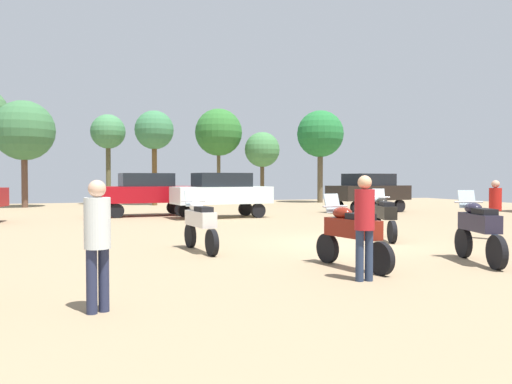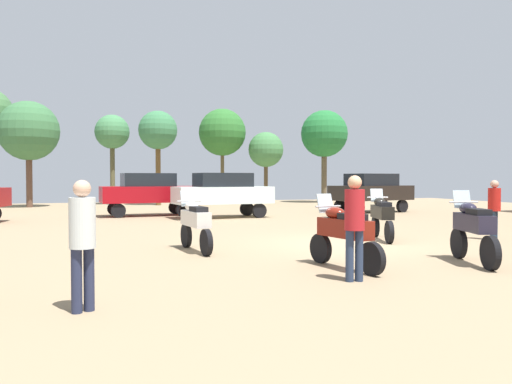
{
  "view_description": "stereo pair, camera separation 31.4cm",
  "coord_description": "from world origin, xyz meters",
  "px_view_note": "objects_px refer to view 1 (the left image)",
  "views": [
    {
      "loc": [
        -6.56,
        -12.06,
        1.78
      ],
      "look_at": [
        -0.58,
        6.25,
        1.25
      ],
      "focal_mm": 35.09,
      "sensor_mm": 36.0,
      "label": 1
    },
    {
      "loc": [
        -6.27,
        -12.16,
        1.78
      ],
      "look_at": [
        -0.58,
        6.25,
        1.25
      ],
      "focal_mm": 35.09,
      "sensor_mm": 36.0,
      "label": 2
    }
  ],
  "objects_px": {
    "motorcycle_5": "(478,228)",
    "person_3": "(364,219)",
    "person_2": "(495,205)",
    "motorcycle_1": "(384,215)",
    "car_4": "(222,192)",
    "car_3": "(146,191)",
    "tree_6": "(24,131)",
    "tree_5": "(262,150)",
    "motorcycle_10": "(200,222)",
    "person_1": "(97,235)",
    "tree_8": "(154,131)",
    "car_2": "(369,190)",
    "tree_7": "(219,133)",
    "tree_4": "(320,134)",
    "motorcycle_8": "(351,232)",
    "tree_2": "(108,133)"
  },
  "relations": [
    {
      "from": "motorcycle_5",
      "to": "person_3",
      "type": "bearing_deg",
      "value": -147.95
    },
    {
      "from": "person_2",
      "to": "motorcycle_1",
      "type": "bearing_deg",
      "value": -46.26
    },
    {
      "from": "car_4",
      "to": "car_3",
      "type": "bearing_deg",
      "value": 48.25
    },
    {
      "from": "car_3",
      "to": "tree_6",
      "type": "xyz_separation_m",
      "value": [
        -6.29,
        9.12,
        3.44
      ]
    },
    {
      "from": "car_3",
      "to": "tree_5",
      "type": "xyz_separation_m",
      "value": [
        8.94,
        9.44,
        2.57
      ]
    },
    {
      "from": "motorcycle_10",
      "to": "person_1",
      "type": "bearing_deg",
      "value": -123.33
    },
    {
      "from": "motorcycle_1",
      "to": "motorcycle_5",
      "type": "xyz_separation_m",
      "value": [
        -0.35,
        -4.09,
        0.02
      ]
    },
    {
      "from": "motorcycle_5",
      "to": "car_4",
      "type": "height_order",
      "value": "car_4"
    },
    {
      "from": "person_1",
      "to": "motorcycle_1",
      "type": "bearing_deg",
      "value": 8.82
    },
    {
      "from": "person_3",
      "to": "tree_8",
      "type": "height_order",
      "value": "tree_8"
    },
    {
      "from": "car_2",
      "to": "person_3",
      "type": "xyz_separation_m",
      "value": [
        -9.18,
        -15.25,
        -0.1
      ]
    },
    {
      "from": "tree_5",
      "to": "tree_8",
      "type": "xyz_separation_m",
      "value": [
        -7.5,
        -0.23,
        1.09
      ]
    },
    {
      "from": "motorcycle_5",
      "to": "person_3",
      "type": "xyz_separation_m",
      "value": [
        -3.2,
        -0.88,
        0.33
      ]
    },
    {
      "from": "tree_6",
      "to": "tree_7",
      "type": "distance_m",
      "value": 12.34
    },
    {
      "from": "tree_5",
      "to": "tree_7",
      "type": "height_order",
      "value": "tree_7"
    },
    {
      "from": "person_1",
      "to": "tree_4",
      "type": "relative_size",
      "value": 0.26
    },
    {
      "from": "motorcycle_5",
      "to": "motorcycle_8",
      "type": "xyz_separation_m",
      "value": [
        -2.81,
        0.27,
        -0.02
      ]
    },
    {
      "from": "motorcycle_8",
      "to": "tree_8",
      "type": "distance_m",
      "value": 24.69
    },
    {
      "from": "motorcycle_8",
      "to": "person_1",
      "type": "distance_m",
      "value": 5.1
    },
    {
      "from": "person_1",
      "to": "tree_7",
      "type": "xyz_separation_m",
      "value": [
        8.33,
        27.23,
        3.94
      ]
    },
    {
      "from": "motorcycle_10",
      "to": "tree_5",
      "type": "relative_size",
      "value": 0.43
    },
    {
      "from": "motorcycle_8",
      "to": "person_1",
      "type": "relative_size",
      "value": 1.23
    },
    {
      "from": "car_3",
      "to": "tree_2",
      "type": "bearing_deg",
      "value": 1.91
    },
    {
      "from": "motorcycle_1",
      "to": "motorcycle_8",
      "type": "height_order",
      "value": "motorcycle_1"
    },
    {
      "from": "tree_2",
      "to": "tree_7",
      "type": "xyz_separation_m",
      "value": [
        7.39,
        -0.52,
        0.19
      ]
    },
    {
      "from": "person_2",
      "to": "tree_7",
      "type": "xyz_separation_m",
      "value": [
        -2.62,
        22.56,
        3.96
      ]
    },
    {
      "from": "car_4",
      "to": "tree_8",
      "type": "relative_size",
      "value": 0.73
    },
    {
      "from": "person_1",
      "to": "tree_5",
      "type": "relative_size",
      "value": 0.35
    },
    {
      "from": "tree_7",
      "to": "tree_8",
      "type": "bearing_deg",
      "value": -166.98
    },
    {
      "from": "person_2",
      "to": "tree_6",
      "type": "bearing_deg",
      "value": -83.25
    },
    {
      "from": "tree_6",
      "to": "tree_5",
      "type": "bearing_deg",
      "value": 1.17
    },
    {
      "from": "motorcycle_1",
      "to": "person_1",
      "type": "xyz_separation_m",
      "value": [
        -7.91,
        -5.66,
        0.3
      ]
    },
    {
      "from": "car_2",
      "to": "person_2",
      "type": "xyz_separation_m",
      "value": [
        -2.6,
        -11.28,
        -0.17
      ]
    },
    {
      "from": "tree_7",
      "to": "person_3",
      "type": "bearing_deg",
      "value": -98.5
    },
    {
      "from": "motorcycle_1",
      "to": "tree_4",
      "type": "height_order",
      "value": "tree_4"
    },
    {
      "from": "tree_7",
      "to": "person_1",
      "type": "bearing_deg",
      "value": -107.0
    },
    {
      "from": "car_4",
      "to": "tree_8",
      "type": "height_order",
      "value": "tree_8"
    },
    {
      "from": "motorcycle_10",
      "to": "tree_2",
      "type": "distance_m",
      "value": 23.15
    },
    {
      "from": "tree_4",
      "to": "tree_8",
      "type": "xyz_separation_m",
      "value": [
        -11.89,
        -0.08,
        -0.11
      ]
    },
    {
      "from": "car_2",
      "to": "person_2",
      "type": "relative_size",
      "value": 2.68
    },
    {
      "from": "motorcycle_8",
      "to": "car_3",
      "type": "relative_size",
      "value": 0.48
    },
    {
      "from": "motorcycle_1",
      "to": "motorcycle_8",
      "type": "xyz_separation_m",
      "value": [
        -3.16,
        -3.82,
        -0.0
      ]
    },
    {
      "from": "motorcycle_10",
      "to": "person_3",
      "type": "bearing_deg",
      "value": -73.27
    },
    {
      "from": "car_3",
      "to": "tree_8",
      "type": "xyz_separation_m",
      "value": [
        1.44,
        9.2,
        3.66
      ]
    },
    {
      "from": "tree_4",
      "to": "tree_8",
      "type": "distance_m",
      "value": 11.89
    },
    {
      "from": "car_4",
      "to": "tree_5",
      "type": "distance_m",
      "value": 13.26
    },
    {
      "from": "motorcycle_1",
      "to": "tree_6",
      "type": "height_order",
      "value": "tree_6"
    },
    {
      "from": "motorcycle_1",
      "to": "person_3",
      "type": "height_order",
      "value": "person_3"
    },
    {
      "from": "car_3",
      "to": "person_2",
      "type": "distance_m",
      "value": 15.02
    },
    {
      "from": "motorcycle_5",
      "to": "person_3",
      "type": "distance_m",
      "value": 3.33
    }
  ]
}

